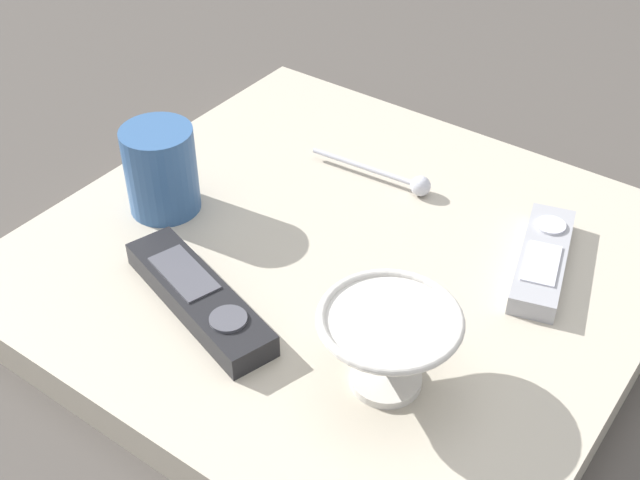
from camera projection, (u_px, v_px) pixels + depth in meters
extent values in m
plane|color=#47423D|center=(342.00, 280.00, 0.88)|extent=(6.00, 6.00, 0.00)
cube|color=#B7AD99|center=(342.00, 265.00, 0.87)|extent=(0.58, 0.61, 0.04)
cylinder|color=beige|center=(386.00, 379.00, 0.72)|extent=(0.06, 0.06, 0.01)
cone|color=beige|center=(388.00, 348.00, 0.69)|extent=(0.12, 0.12, 0.07)
torus|color=beige|center=(390.00, 319.00, 0.67)|extent=(0.12, 0.12, 0.01)
cylinder|color=#33598C|center=(161.00, 170.00, 0.89)|extent=(0.08, 0.08, 0.10)
cylinder|color=silver|center=(363.00, 167.00, 0.96)|extent=(0.02, 0.13, 0.01)
sphere|color=silver|center=(421.00, 186.00, 0.93)|extent=(0.02, 0.02, 0.02)
cube|color=black|center=(199.00, 297.00, 0.78)|extent=(0.11, 0.20, 0.02)
cylinder|color=#4C4C54|center=(228.00, 319.00, 0.74)|extent=(0.03, 0.03, 0.00)
cube|color=#4C4C54|center=(184.00, 273.00, 0.79)|extent=(0.06, 0.09, 0.00)
cube|color=#9E9EA3|center=(543.00, 260.00, 0.83)|extent=(0.17, 0.09, 0.02)
cylinder|color=silver|center=(551.00, 225.00, 0.85)|extent=(0.03, 0.03, 0.00)
cube|color=silver|center=(542.00, 263.00, 0.81)|extent=(0.07, 0.05, 0.00)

